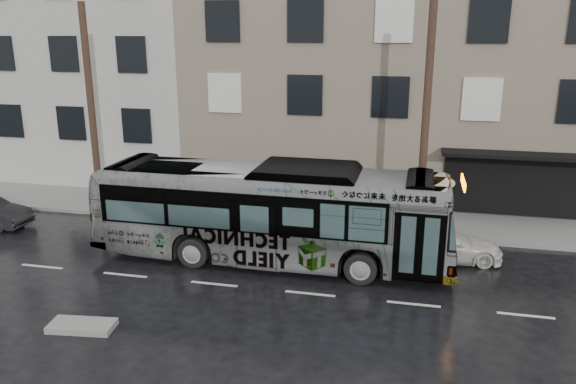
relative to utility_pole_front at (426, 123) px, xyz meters
name	(u,v)px	position (x,y,z in m)	size (l,w,h in m)	color
ground	(237,255)	(-6.50, -3.30, -4.65)	(120.00, 120.00, 0.00)	black
sidewalk	(270,213)	(-6.50, 1.60, -4.58)	(90.00, 3.60, 0.15)	gray
building_taupe	(396,79)	(-1.50, 9.40, 0.85)	(20.00, 12.00, 11.00)	gray
building_grey	(32,30)	(-24.50, 10.90, 3.35)	(26.00, 15.00, 16.00)	beige
utility_pole_front	(426,123)	(0.00, 0.00, 0.00)	(0.30, 0.30, 9.00)	#432E21
utility_pole_rear	(92,111)	(-14.00, 0.00, 0.00)	(0.30, 0.30, 9.00)	#432E21
sign_post	(449,208)	(1.10, 0.00, -3.30)	(0.06, 0.06, 2.40)	slate
bus	(271,213)	(-5.18, -3.39, -2.87)	(2.99, 12.77, 3.56)	#B2B2B2
white_sedan	(443,244)	(0.88, -2.00, -4.05)	(1.67, 4.11, 1.19)	silver
slush_pile	(82,326)	(-9.11, -9.33, -4.56)	(1.80, 0.80, 0.18)	#A5A29C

